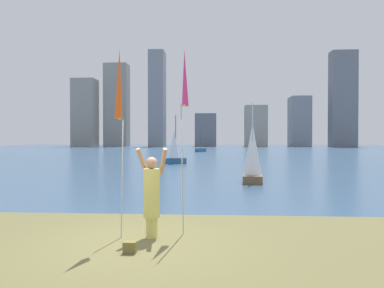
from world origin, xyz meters
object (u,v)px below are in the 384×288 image
object	(u,v)px
sailboat_5	(252,156)
sailboat_3	(174,147)
kite_flag_left	(119,87)
sailboat_2	(201,150)
kite_flag_right	(185,82)
person	(152,193)
bag	(130,247)

from	to	relation	value
sailboat_5	sailboat_3	bearing A→B (deg)	111.48
kite_flag_left	sailboat_2	xyz separation A→B (m)	(-0.38, 51.63, -2.86)
kite_flag_left	kite_flag_right	xyz separation A→B (m)	(1.30, 0.86, 0.21)
kite_flag_right	sailboat_2	xyz separation A→B (m)	(-1.67, 50.77, -3.07)
sailboat_2	sailboat_3	bearing A→B (deg)	-92.19
kite_flag_right	sailboat_5	world-z (taller)	kite_flag_right
kite_flag_left	sailboat_3	bearing A→B (deg)	93.50
person	kite_flag_right	xyz separation A→B (m)	(0.65, 0.68, 2.45)
kite_flag_right	bag	world-z (taller)	kite_flag_right
kite_flag_left	bag	xyz separation A→B (m)	(0.43, -0.91, -3.08)
person	bag	bearing A→B (deg)	-95.79
bag	sailboat_3	size ratio (longest dim) A/B	0.06
kite_flag_right	sailboat_5	bearing A→B (deg)	75.57
sailboat_3	sailboat_5	size ratio (longest dim) A/B	1.07
person	sailboat_2	size ratio (longest dim) A/B	0.56
sailboat_2	person	bearing A→B (deg)	-88.86
bag	sailboat_3	distance (m)	24.65
kite_flag_right	bag	size ratio (longest dim) A/B	17.37
person	kite_flag_left	world-z (taller)	kite_flag_left
person	sailboat_5	xyz separation A→B (m)	(3.11, 10.23, 0.35)
sailboat_3	sailboat_5	xyz separation A→B (m)	(5.20, -13.22, -0.08)
kite_flag_right	sailboat_3	size ratio (longest dim) A/B	1.02
sailboat_2	kite_flag_left	bearing A→B (deg)	-89.58
person	sailboat_3	bearing A→B (deg)	100.72
kite_flag_left	sailboat_3	xyz separation A→B (m)	(-1.45, 23.64, -1.81)
sailboat_5	person	bearing A→B (deg)	-106.89
kite_flag_right	sailboat_5	distance (m)	10.09
kite_flag_left	sailboat_5	world-z (taller)	kite_flag_left
person	sailboat_5	size ratio (longest dim) A/B	0.51
bag	sailboat_2	world-z (taller)	sailboat_2
sailboat_2	bag	bearing A→B (deg)	-89.12
person	sailboat_2	xyz separation A→B (m)	(-1.03, 51.45, -0.62)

